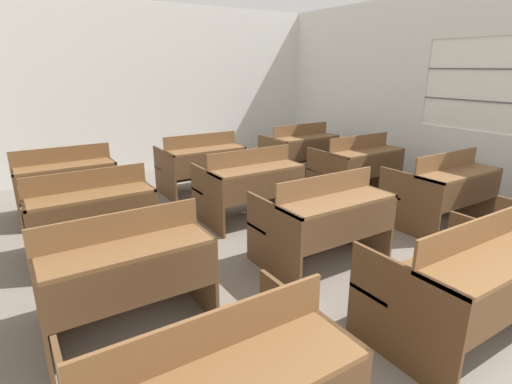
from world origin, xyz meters
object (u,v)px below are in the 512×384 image
object	(u,v)px
bench_second_left	(123,269)
bench_third_left	(90,212)
bench_front_center	(460,280)
bench_third_right	(357,165)
bench_back_right	(299,149)
bench_third_center	(249,184)
wastepaper_bin	(311,150)
bench_second_right	(442,188)
bench_back_center	(201,163)
bench_back_left	(65,181)
bench_second_center	(323,218)

from	to	relation	value
bench_second_left	bench_third_left	world-z (taller)	same
bench_front_center	bench_second_left	distance (m)	2.38
bench_third_right	bench_back_right	distance (m)	1.39
bench_third_center	wastepaper_bin	distance (m)	3.73
bench_second_right	bench_back_center	bearing A→B (deg)	124.17
bench_front_center	bench_third_center	world-z (taller)	same
bench_back_left	bench_third_right	bearing A→B (deg)	-20.05
bench_second_center	bench_third_left	world-z (taller)	same
bench_second_center	bench_third_left	xyz separation A→B (m)	(-1.87, 1.39, 0.00)
bench_second_center	bench_back_center	size ratio (longest dim) A/B	1.00
bench_third_center	bench_back_right	distance (m)	2.35
bench_second_left	bench_second_right	xyz separation A→B (m)	(3.79, -0.03, 0.00)
bench_second_center	bench_back_center	distance (m)	2.77
bench_back_left	bench_third_left	bearing A→B (deg)	-88.54
bench_third_right	bench_back_left	distance (m)	4.06
bench_front_center	bench_second_center	distance (m)	1.39
bench_back_left	bench_back_center	world-z (taller)	same
bench_back_left	bench_back_center	distance (m)	1.90
bench_second_center	bench_third_center	world-z (taller)	same
bench_second_center	bench_back_left	world-z (taller)	same
bench_second_right	bench_third_center	world-z (taller)	same
bench_third_left	bench_third_right	size ratio (longest dim) A/B	1.00
bench_second_center	bench_second_right	bearing A→B (deg)	-0.31
bench_second_right	wastepaper_bin	xyz separation A→B (m)	(1.06, 3.69, -0.29)
bench_second_left	bench_third_right	world-z (taller)	same
bench_front_center	bench_back_right	xyz separation A→B (m)	(1.90, 4.18, 0.00)
bench_third_left	bench_back_right	world-z (taller)	same
bench_second_right	bench_back_center	xyz separation A→B (m)	(-1.89, 2.78, 0.00)
bench_second_left	bench_third_left	size ratio (longest dim) A/B	1.00
bench_second_center	bench_third_left	distance (m)	2.33
wastepaper_bin	bench_second_right	bearing A→B (deg)	-106.08
bench_second_left	bench_third_center	bearing A→B (deg)	35.70
bench_second_left	bench_second_center	xyz separation A→B (m)	(1.90, -0.02, 0.00)
bench_back_center	bench_back_left	bearing A→B (deg)	179.45
bench_second_left	bench_back_right	distance (m)	4.72
bench_third_left	bench_back_right	xyz separation A→B (m)	(3.79, 1.40, 0.00)
bench_second_center	bench_third_center	xyz separation A→B (m)	(0.02, 1.40, 0.00)
bench_second_center	wastepaper_bin	world-z (taller)	bench_second_center
bench_front_center	bench_second_right	xyz separation A→B (m)	(1.87, 1.38, 0.00)
wastepaper_bin	bench_third_center	bearing A→B (deg)	-142.09
bench_third_center	bench_back_left	bearing A→B (deg)	144.16
bench_back_center	bench_third_left	bearing A→B (deg)	-143.57
bench_second_left	bench_back_center	bearing A→B (deg)	55.35
bench_second_left	bench_back_center	world-z (taller)	same
bench_second_left	bench_back_center	xyz separation A→B (m)	(1.90, 2.75, 0.00)
bench_second_left	bench_back_right	bearing A→B (deg)	35.90
bench_second_center	bench_back_left	bearing A→B (deg)	124.32
bench_third_left	bench_back_right	distance (m)	4.04
bench_back_center	bench_third_right	bearing A→B (deg)	-35.74
bench_second_center	bench_third_right	distance (m)	2.37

